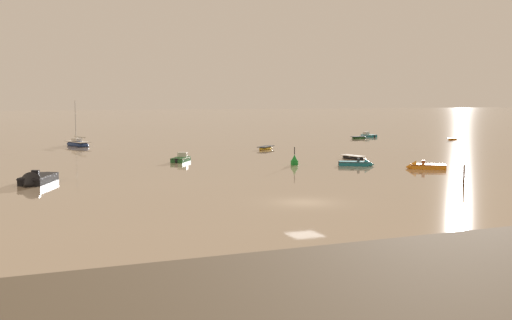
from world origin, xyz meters
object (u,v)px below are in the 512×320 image
at_px(motorboat_moored_1, 182,159).
at_px(rowboat_moored_6, 453,139).
at_px(rowboat_moored_4, 266,148).
at_px(channel_buoy, 294,161).
at_px(motorboat_moored_3, 367,136).
at_px(mooring_post_near, 464,176).
at_px(motorboat_moored_4, 422,167).
at_px(rowboat_moored_2, 359,138).
at_px(rowboat_moored_7, 353,157).
at_px(motorboat_moored_0, 35,181).
at_px(sailboat_moored_1, 78,144).
at_px(motorboat_moored_5, 359,164).

height_order(motorboat_moored_1, rowboat_moored_6, motorboat_moored_1).
bearing_deg(rowboat_moored_4, channel_buoy, -150.53).
xyz_separation_m(motorboat_moored_3, mooring_post_near, (-32.91, -67.15, 0.69)).
bearing_deg(motorboat_moored_4, mooring_post_near, 100.45).
bearing_deg(rowboat_moored_2, channel_buoy, 34.77).
height_order(rowboat_moored_7, channel_buoy, channel_buoy).
relative_size(motorboat_moored_0, sailboat_moored_1, 0.79).
height_order(motorboat_moored_3, mooring_post_near, mooring_post_near).
xyz_separation_m(rowboat_moored_2, motorboat_moored_5, (-27.56, -44.11, 0.03)).
bearing_deg(motorboat_moored_0, rowboat_moored_6, 138.83).
bearing_deg(rowboat_moored_7, motorboat_moored_4, 174.38).
distance_m(sailboat_moored_1, motorboat_moored_5, 52.12).
xyz_separation_m(rowboat_moored_6, mooring_post_near, (-42.74, -52.42, 0.78)).
bearing_deg(motorboat_moored_1, rowboat_moored_4, -19.42).
relative_size(sailboat_moored_1, motorboat_moored_5, 1.86).
bearing_deg(sailboat_moored_1, mooring_post_near, -175.52).
relative_size(motorboat_moored_4, channel_buoy, 1.96).
relative_size(rowboat_moored_6, sailboat_moored_1, 0.44).
xyz_separation_m(motorboat_moored_0, rowboat_moored_6, (78.20, 35.85, -0.14)).
distance_m(motorboat_moored_1, mooring_post_near, 36.42).
xyz_separation_m(rowboat_moored_7, channel_buoy, (-10.50, -3.90, 0.29)).
xyz_separation_m(rowboat_moored_6, rowboat_moored_7, (-38.02, -25.87, 0.03)).
bearing_deg(motorboat_moored_3, motorboat_moored_4, 144.40).
relative_size(rowboat_moored_7, motorboat_moored_5, 0.98).
distance_m(motorboat_moored_4, motorboat_moored_5, 7.36).
relative_size(rowboat_moored_2, motorboat_moored_5, 0.96).
bearing_deg(motorboat_moored_5, rowboat_moored_6, 69.63).
relative_size(motorboat_moored_3, rowboat_moored_6, 1.21).
xyz_separation_m(rowboat_moored_2, motorboat_moored_4, (-22.77, -49.70, 0.04)).
distance_m(rowboat_moored_4, sailboat_moored_1, 31.92).
bearing_deg(motorboat_moored_4, sailboat_moored_1, -24.85).
height_order(motorboat_moored_1, motorboat_moored_5, motorboat_moored_1).
relative_size(motorboat_moored_0, mooring_post_near, 2.88).
bearing_deg(rowboat_moored_7, motorboat_moored_0, 94.56).
relative_size(rowboat_moored_4, rowboat_moored_6, 1.18).
height_order(rowboat_moored_4, rowboat_moored_6, rowboat_moored_4).
height_order(rowboat_moored_2, rowboat_moored_6, rowboat_moored_2).
xyz_separation_m(rowboat_moored_4, channel_buoy, (-6.25, -22.71, 0.28)).
distance_m(rowboat_moored_2, mooring_post_near, 69.02).
distance_m(motorboat_moored_4, rowboat_moored_7, 13.36).
bearing_deg(rowboat_moored_6, motorboat_moored_1, -9.70).
xyz_separation_m(motorboat_moored_3, rowboat_moored_6, (9.82, -14.73, -0.09)).
xyz_separation_m(motorboat_moored_1, motorboat_moored_3, (49.71, 34.83, -0.02)).
height_order(motorboat_moored_3, channel_buoy, channel_buoy).
bearing_deg(motorboat_moored_3, channel_buoy, 130.26).
relative_size(sailboat_moored_1, mooring_post_near, 3.64).
bearing_deg(motorboat_moored_1, rowboat_moored_7, -71.47).
bearing_deg(motorboat_moored_0, motorboat_moored_3, 150.69).
distance_m(motorboat_moored_5, channel_buoy, 7.63).
bearing_deg(motorboat_moored_3, motorboat_moored_1, 116.28).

